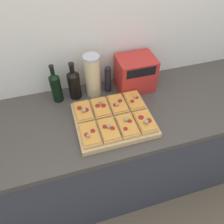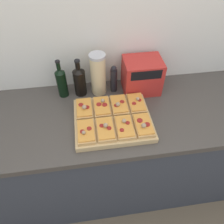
{
  "view_description": "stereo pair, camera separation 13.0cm",
  "coord_description": "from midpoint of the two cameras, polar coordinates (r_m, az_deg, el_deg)",
  "views": [
    {
      "loc": [
        -0.29,
        -0.58,
        1.91
      ],
      "look_at": [
        -0.03,
        0.28,
        0.97
      ],
      "focal_mm": 35.0,
      "sensor_mm": 36.0,
      "label": 1
    },
    {
      "loc": [
        -0.16,
        -0.61,
        1.91
      ],
      "look_at": [
        -0.03,
        0.28,
        0.97
      ],
      "focal_mm": 35.0,
      "sensor_mm": 36.0,
      "label": 2
    }
  ],
  "objects": [
    {
      "name": "pizza_slice_back_left",
      "position": [
        1.33,
        -4.52,
        0.83
      ],
      "size": [
        0.1,
        0.17,
        0.06
      ],
      "color": "tan",
      "rests_on": "cutting_board"
    },
    {
      "name": "grain_jar_tall",
      "position": [
        1.43,
        -1.01,
        9.73
      ],
      "size": [
        0.1,
        0.1,
        0.29
      ],
      "color": "beige",
      "rests_on": "kitchen_counter"
    },
    {
      "name": "olive_oil_bottle",
      "position": [
        1.44,
        -10.54,
        7.64
      ],
      "size": [
        0.07,
        0.07,
        0.27
      ],
      "color": "black",
      "rests_on": "kitchen_counter"
    },
    {
      "name": "pizza_slice_back_midleft",
      "position": [
        1.34,
        0.11,
        1.34
      ],
      "size": [
        0.1,
        0.17,
        0.05
      ],
      "color": "tan",
      "rests_on": "cutting_board"
    },
    {
      "name": "kitchen_counter",
      "position": [
        1.73,
        3.05,
        -10.76
      ],
      "size": [
        2.63,
        0.67,
        0.92
      ],
      "color": "#333842",
      "rests_on": "ground_plane"
    },
    {
      "name": "wall_back",
      "position": [
        1.45,
        1.67,
        19.17
      ],
      "size": [
        6.0,
        0.06,
        2.5
      ],
      "color": "silver",
      "rests_on": "ground_plane"
    },
    {
      "name": "pizza_slice_front_right",
      "position": [
        1.26,
        11.15,
        -3.52
      ],
      "size": [
        0.1,
        0.17,
        0.06
      ],
      "color": "tan",
      "rests_on": "cutting_board"
    },
    {
      "name": "wine_bottle",
      "position": [
        1.44,
        -5.91,
        8.05
      ],
      "size": [
        0.08,
        0.08,
        0.26
      ],
      "color": "black",
      "rests_on": "kitchen_counter"
    },
    {
      "name": "ground_plane",
      "position": [
        2.01,
        4.3,
        -25.58
      ],
      "size": [
        12.0,
        12.0,
        0.0
      ],
      "primitive_type": "plane",
      "color": "brown"
    },
    {
      "name": "toaster_oven",
      "position": [
        1.49,
        10.32,
        9.26
      ],
      "size": [
        0.27,
        0.19,
        0.23
      ],
      "color": "red",
      "rests_on": "kitchen_counter"
    },
    {
      "name": "pizza_slice_front_midright",
      "position": [
        1.23,
        6.32,
        -4.07
      ],
      "size": [
        0.1,
        0.17,
        0.05
      ],
      "color": "tan",
      "rests_on": "cutting_board"
    },
    {
      "name": "pizza_slice_back_right",
      "position": [
        1.38,
        9.09,
        2.21
      ],
      "size": [
        0.1,
        0.17,
        0.05
      ],
      "color": "tan",
      "rests_on": "cutting_board"
    },
    {
      "name": "pepper_mill",
      "position": [
        1.47,
        3.01,
        8.54
      ],
      "size": [
        0.04,
        0.04,
        0.2
      ],
      "color": "black",
      "rests_on": "kitchen_counter"
    },
    {
      "name": "pizza_slice_front_midleft",
      "position": [
        1.22,
        1.34,
        -4.66
      ],
      "size": [
        0.1,
        0.17,
        0.05
      ],
      "color": "tan",
      "rests_on": "cutting_board"
    },
    {
      "name": "pizza_slice_front_left",
      "position": [
        1.21,
        -3.78,
        -5.27
      ],
      "size": [
        0.1,
        0.17,
        0.05
      ],
      "color": "tan",
      "rests_on": "cutting_board"
    },
    {
      "name": "cutting_board",
      "position": [
        1.31,
        3.03,
        -2.24
      ],
      "size": [
        0.45,
        0.38,
        0.04
      ],
      "primitive_type": "cube",
      "color": "tan",
      "rests_on": "kitchen_counter"
    },
    {
      "name": "pizza_slice_back_midright",
      "position": [
        1.35,
        4.65,
        1.75
      ],
      "size": [
        0.1,
        0.17,
        0.05
      ],
      "color": "tan",
      "rests_on": "cutting_board"
    }
  ]
}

